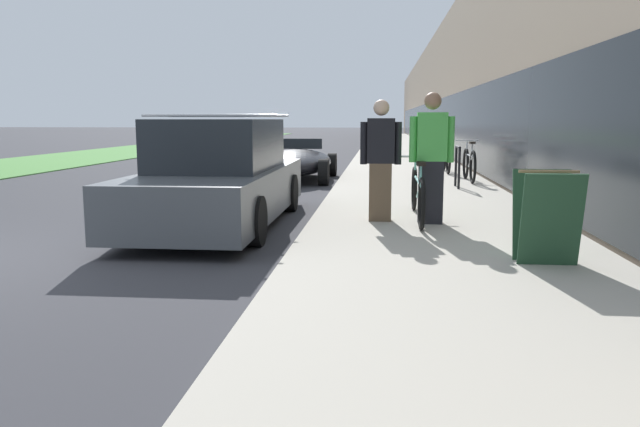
{
  "coord_description": "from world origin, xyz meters",
  "views": [
    {
      "loc": [
        4.96,
        -5.67,
        1.48
      ],
      "look_at": [
        3.22,
        12.25,
        -1.24
      ],
      "focal_mm": 35.0,
      "sensor_mm": 36.0,
      "label": 1
    }
  ],
  "objects_px": {
    "cruiser_bike_middle": "(446,157)",
    "parked_sedan_curbside": "(220,178)",
    "tandem_bicycle": "(418,193)",
    "sandwich_board_sign": "(547,216)",
    "cruiser_bike_nearest": "(469,164)",
    "person_bystander": "(381,161)",
    "person_rider": "(431,158)",
    "bike_rack_hoop": "(458,162)",
    "vintage_roadster_curbside": "(296,162)"
  },
  "relations": [
    {
      "from": "tandem_bicycle",
      "to": "cruiser_bike_middle",
      "type": "height_order",
      "value": "cruiser_bike_middle"
    },
    {
      "from": "person_rider",
      "to": "cruiser_bike_middle",
      "type": "relative_size",
      "value": 0.92
    },
    {
      "from": "parked_sedan_curbside",
      "to": "sandwich_board_sign",
      "type": "bearing_deg",
      "value": -32.85
    },
    {
      "from": "cruiser_bike_middle",
      "to": "vintage_roadster_curbside",
      "type": "distance_m",
      "value": 3.99
    },
    {
      "from": "person_bystander",
      "to": "cruiser_bike_middle",
      "type": "bearing_deg",
      "value": 78.07
    },
    {
      "from": "cruiser_bike_middle",
      "to": "parked_sedan_curbside",
      "type": "distance_m",
      "value": 8.9
    },
    {
      "from": "person_rider",
      "to": "bike_rack_hoop",
      "type": "xyz_separation_m",
      "value": [
        0.89,
        4.51,
        -0.35
      ]
    },
    {
      "from": "tandem_bicycle",
      "to": "person_bystander",
      "type": "xyz_separation_m",
      "value": [
        -0.52,
        -0.16,
        0.46
      ]
    },
    {
      "from": "sandwich_board_sign",
      "to": "person_bystander",
      "type": "bearing_deg",
      "value": 123.66
    },
    {
      "from": "tandem_bicycle",
      "to": "vintage_roadster_curbside",
      "type": "relative_size",
      "value": 0.57
    },
    {
      "from": "cruiser_bike_nearest",
      "to": "person_bystander",
      "type": "bearing_deg",
      "value": -109.04
    },
    {
      "from": "cruiser_bike_nearest",
      "to": "cruiser_bike_middle",
      "type": "xyz_separation_m",
      "value": [
        -0.27,
        2.35,
        0.01
      ]
    },
    {
      "from": "person_bystander",
      "to": "sandwich_board_sign",
      "type": "relative_size",
      "value": 1.81
    },
    {
      "from": "cruiser_bike_nearest",
      "to": "parked_sedan_curbside",
      "type": "xyz_separation_m",
      "value": [
        -4.22,
        -5.63,
        0.17
      ]
    },
    {
      "from": "bike_rack_hoop",
      "to": "vintage_roadster_curbside",
      "type": "xyz_separation_m",
      "value": [
        -3.63,
        2.41,
        -0.19
      ]
    },
    {
      "from": "person_bystander",
      "to": "parked_sedan_curbside",
      "type": "relative_size",
      "value": 0.34
    },
    {
      "from": "person_rider",
      "to": "sandwich_board_sign",
      "type": "xyz_separation_m",
      "value": [
        0.93,
        -2.25,
        -0.41
      ]
    },
    {
      "from": "person_rider",
      "to": "cruiser_bike_nearest",
      "type": "xyz_separation_m",
      "value": [
        1.31,
        5.86,
        -0.48
      ]
    },
    {
      "from": "tandem_bicycle",
      "to": "sandwich_board_sign",
      "type": "bearing_deg",
      "value": -67.16
    },
    {
      "from": "cruiser_bike_middle",
      "to": "person_bystander",
      "type": "bearing_deg",
      "value": -101.93
    },
    {
      "from": "tandem_bicycle",
      "to": "vintage_roadster_curbside",
      "type": "bearing_deg",
      "value": 111.4
    },
    {
      "from": "person_bystander",
      "to": "bike_rack_hoop",
      "type": "bearing_deg",
      "value": 70.41
    },
    {
      "from": "sandwich_board_sign",
      "to": "person_rider",
      "type": "bearing_deg",
      "value": 112.39
    },
    {
      "from": "person_rider",
      "to": "bike_rack_hoop",
      "type": "relative_size",
      "value": 2.04
    },
    {
      "from": "bike_rack_hoop",
      "to": "cruiser_bike_middle",
      "type": "bearing_deg",
      "value": 87.68
    },
    {
      "from": "sandwich_board_sign",
      "to": "vintage_roadster_curbside",
      "type": "xyz_separation_m",
      "value": [
        -3.67,
        9.17,
        -0.13
      ]
    },
    {
      "from": "tandem_bicycle",
      "to": "parked_sedan_curbside",
      "type": "relative_size",
      "value": 0.51
    },
    {
      "from": "tandem_bicycle",
      "to": "cruiser_bike_nearest",
      "type": "xyz_separation_m",
      "value": [
        1.46,
        5.56,
        0.02
      ]
    },
    {
      "from": "tandem_bicycle",
      "to": "person_bystander",
      "type": "bearing_deg",
      "value": -162.36
    },
    {
      "from": "person_bystander",
      "to": "parked_sedan_curbside",
      "type": "xyz_separation_m",
      "value": [
        -2.24,
        0.09,
        -0.26
      ]
    },
    {
      "from": "parked_sedan_curbside",
      "to": "cruiser_bike_middle",
      "type": "bearing_deg",
      "value": 63.68
    },
    {
      "from": "vintage_roadster_curbside",
      "to": "cruiser_bike_middle",
      "type": "bearing_deg",
      "value": 18.76
    },
    {
      "from": "person_rider",
      "to": "person_bystander",
      "type": "relative_size",
      "value": 1.05
    },
    {
      "from": "person_bystander",
      "to": "vintage_roadster_curbside",
      "type": "relative_size",
      "value": 0.39
    },
    {
      "from": "person_rider",
      "to": "person_bystander",
      "type": "xyz_separation_m",
      "value": [
        -0.66,
        0.14,
        -0.04
      ]
    },
    {
      "from": "person_bystander",
      "to": "vintage_roadster_curbside",
      "type": "height_order",
      "value": "person_bystander"
    },
    {
      "from": "bike_rack_hoop",
      "to": "cruiser_bike_middle",
      "type": "height_order",
      "value": "cruiser_bike_middle"
    },
    {
      "from": "person_rider",
      "to": "cruiser_bike_middle",
      "type": "height_order",
      "value": "person_rider"
    },
    {
      "from": "person_bystander",
      "to": "tandem_bicycle",
      "type": "bearing_deg",
      "value": 17.64
    },
    {
      "from": "sandwich_board_sign",
      "to": "cruiser_bike_nearest",
      "type": "bearing_deg",
      "value": 87.29
    },
    {
      "from": "bike_rack_hoop",
      "to": "vintage_roadster_curbside",
      "type": "distance_m",
      "value": 4.36
    },
    {
      "from": "parked_sedan_curbside",
      "to": "vintage_roadster_curbside",
      "type": "height_order",
      "value": "parked_sedan_curbside"
    },
    {
      "from": "tandem_bicycle",
      "to": "bike_rack_hoop",
      "type": "xyz_separation_m",
      "value": [
        1.04,
        4.2,
        0.15
      ]
    },
    {
      "from": "vintage_roadster_curbside",
      "to": "cruiser_bike_nearest",
      "type": "bearing_deg",
      "value": -14.68
    },
    {
      "from": "cruiser_bike_middle",
      "to": "parked_sedan_curbside",
      "type": "relative_size",
      "value": 0.39
    },
    {
      "from": "cruiser_bike_middle",
      "to": "person_rider",
      "type": "bearing_deg",
      "value": -97.22
    },
    {
      "from": "person_rider",
      "to": "parked_sedan_curbside",
      "type": "relative_size",
      "value": 0.36
    },
    {
      "from": "cruiser_bike_nearest",
      "to": "sandwich_board_sign",
      "type": "xyz_separation_m",
      "value": [
        -0.38,
        -8.11,
        0.07
      ]
    },
    {
      "from": "bike_rack_hoop",
      "to": "cruiser_bike_nearest",
      "type": "xyz_separation_m",
      "value": [
        0.42,
        1.35,
        -0.13
      ]
    },
    {
      "from": "cruiser_bike_middle",
      "to": "vintage_roadster_curbside",
      "type": "xyz_separation_m",
      "value": [
        -3.78,
        -1.28,
        -0.07
      ]
    }
  ]
}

